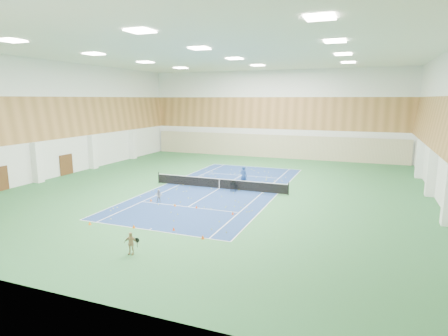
% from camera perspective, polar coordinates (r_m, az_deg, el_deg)
% --- Properties ---
extents(ground, '(40.00, 40.00, 0.00)m').
position_cam_1_polar(ground, '(34.49, -0.72, -3.15)').
color(ground, '#2C6838').
rests_on(ground, ground).
extents(room_shell, '(36.00, 40.00, 12.00)m').
position_cam_1_polar(room_shell, '(33.58, -0.75, 6.85)').
color(room_shell, white).
rests_on(room_shell, ground).
extents(wood_cladding, '(36.00, 40.00, 8.00)m').
position_cam_1_polar(wood_cladding, '(33.51, -0.76, 10.27)').
color(wood_cladding, '#AA753F').
rests_on(wood_cladding, room_shell).
extents(ceiling_light_grid, '(21.40, 25.40, 0.06)m').
position_cam_1_polar(ceiling_light_grid, '(33.72, -0.77, 16.94)').
color(ceiling_light_grid, white).
rests_on(ceiling_light_grid, room_shell).
extents(court_surface, '(10.97, 23.77, 0.01)m').
position_cam_1_polar(court_surface, '(34.49, -0.72, -3.14)').
color(court_surface, navy).
rests_on(court_surface, ground).
extents(tennis_balls_scatter, '(10.57, 22.77, 0.07)m').
position_cam_1_polar(tennis_balls_scatter, '(34.48, -0.72, -3.07)').
color(tennis_balls_scatter, yellow).
rests_on(tennis_balls_scatter, ground).
extents(tennis_net, '(12.80, 0.10, 1.10)m').
position_cam_1_polar(tennis_net, '(34.36, -0.73, -2.26)').
color(tennis_net, black).
rests_on(tennis_net, ground).
extents(back_curtain, '(35.40, 0.16, 3.20)m').
position_cam_1_polar(back_curtain, '(52.76, 7.31, 3.31)').
color(back_curtain, '#C6B793').
rests_on(back_curtain, ground).
extents(door_left_b, '(0.08, 1.80, 2.20)m').
position_cam_1_polar(door_left_b, '(44.07, -22.90, 0.48)').
color(door_left_b, '#593319').
rests_on(door_left_b, ground).
extents(coach, '(0.75, 0.56, 1.88)m').
position_cam_1_polar(coach, '(35.50, 3.01, -1.21)').
color(coach, navy).
rests_on(coach, ground).
extents(child_court, '(0.62, 0.56, 1.03)m').
position_cam_1_polar(child_court, '(30.35, -9.86, -4.20)').
color(child_court, '#9999A1').
rests_on(child_court, ground).
extents(child_apron, '(0.77, 0.45, 1.23)m').
position_cam_1_polar(child_apron, '(20.80, -14.04, -11.05)').
color(child_apron, tan).
rests_on(child_apron, ground).
extents(ball_cart, '(0.63, 0.63, 0.89)m').
position_cam_1_polar(ball_cart, '(33.29, 1.44, -2.86)').
color(ball_cart, black).
rests_on(ball_cart, ground).
extents(cone_svc_a, '(0.21, 0.21, 0.23)m').
position_cam_1_polar(cone_svc_a, '(30.82, -11.07, -4.79)').
color(cone_svc_a, '#E2590B').
rests_on(cone_svc_a, ground).
extents(cone_svc_b, '(0.20, 0.20, 0.23)m').
position_cam_1_polar(cone_svc_b, '(29.11, -7.47, -5.60)').
color(cone_svc_b, orange).
rests_on(cone_svc_b, ground).
extents(cone_svc_c, '(0.19, 0.19, 0.21)m').
position_cam_1_polar(cone_svc_c, '(28.48, -4.21, -5.92)').
color(cone_svc_c, '#FF4E0D').
rests_on(cone_svc_c, ground).
extents(cone_svc_d, '(0.20, 0.20, 0.22)m').
position_cam_1_polar(cone_svc_d, '(26.88, 1.34, -6.88)').
color(cone_svc_d, '#E8460C').
rests_on(cone_svc_d, ground).
extents(cone_base_a, '(0.21, 0.21, 0.23)m').
position_cam_1_polar(cone_base_a, '(26.32, -19.76, -7.89)').
color(cone_base_a, orange).
rests_on(cone_base_a, ground).
extents(cone_base_b, '(0.20, 0.20, 0.22)m').
position_cam_1_polar(cone_base_b, '(24.89, -13.58, -8.63)').
color(cone_base_b, orange).
rests_on(cone_base_b, ground).
extents(cone_base_c, '(0.19, 0.19, 0.21)m').
position_cam_1_polar(cone_base_c, '(23.97, -7.68, -9.18)').
color(cone_base_c, '#E8400C').
rests_on(cone_base_c, ground).
extents(cone_base_d, '(0.22, 0.22, 0.24)m').
position_cam_1_polar(cone_base_d, '(22.46, -3.25, -10.44)').
color(cone_base_d, '#DF530B').
rests_on(cone_base_d, ground).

